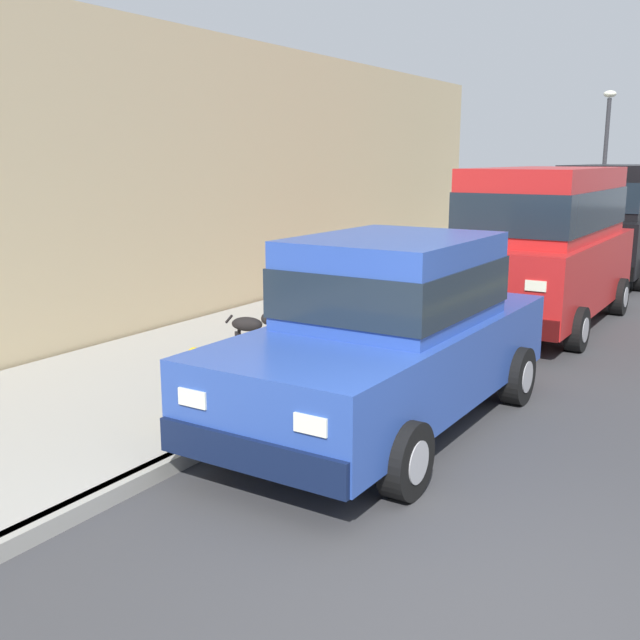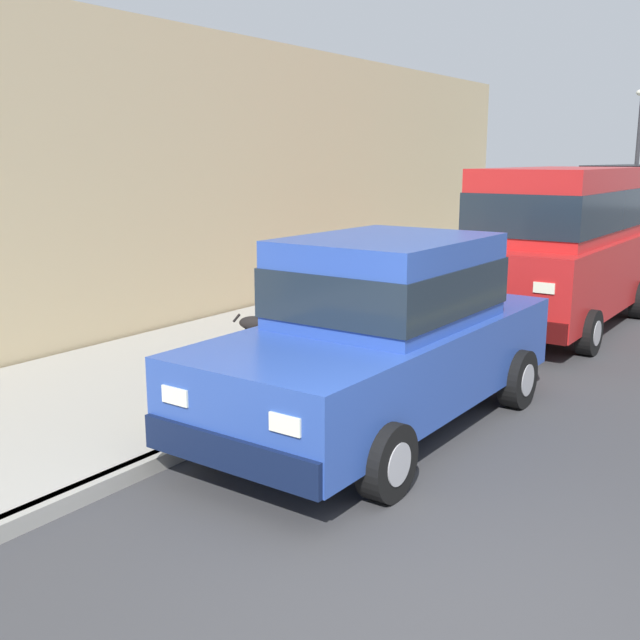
{
  "view_description": "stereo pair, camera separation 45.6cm",
  "coord_description": "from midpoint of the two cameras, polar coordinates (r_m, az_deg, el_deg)",
  "views": [
    {
      "loc": [
        1.1,
        -4.06,
        2.67
      ],
      "look_at": [
        -3.3,
        3.06,
        0.85
      ],
      "focal_mm": 41.95,
      "sensor_mm": 36.0,
      "label": 1
    },
    {
      "loc": [
        1.49,
        -3.81,
        2.67
      ],
      "look_at": [
        -3.3,
        3.06,
        0.85
      ],
      "focal_mm": 41.95,
      "sensor_mm": 36.0,
      "label": 2
    }
  ],
  "objects": [
    {
      "name": "street_lamp",
      "position": [
        23.67,
        20.43,
        12.09
      ],
      "size": [
        0.36,
        0.36,
        4.42
      ],
      "color": "#2D2D33",
      "rests_on": "sidewalk"
    },
    {
      "name": "car_blue_sedan",
      "position": [
        7.47,
        3.58,
        -0.82
      ],
      "size": [
        2.08,
        4.62,
        1.92
      ],
      "color": "#28479E",
      "rests_on": "ground"
    },
    {
      "name": "car_black_van",
      "position": [
        18.05,
        20.7,
        7.43
      ],
      "size": [
        2.15,
        4.9,
        2.52
      ],
      "color": "black",
      "rests_on": "ground"
    },
    {
      "name": "car_red_van",
      "position": [
        12.5,
        15.71,
        5.95
      ],
      "size": [
        2.15,
        4.91,
        2.52
      ],
      "color": "red",
      "rests_on": "ground"
    },
    {
      "name": "dog_black",
      "position": [
        10.38,
        -6.49,
        -0.29
      ],
      "size": [
        0.73,
        0.35,
        0.49
      ],
      "color": "black",
      "rests_on": "sidewalk"
    },
    {
      "name": "curb",
      "position": [
        6.52,
        -15.92,
        -11.76
      ],
      "size": [
        0.16,
        64.0,
        0.14
      ],
      "primitive_type": "cube",
      "color": "gray",
      "rests_on": "ground"
    },
    {
      "name": "building_facade",
      "position": [
        13.16,
        -8.02,
        10.58
      ],
      "size": [
        0.5,
        20.0,
        4.62
      ],
      "primitive_type": "cube",
      "color": "tan",
      "rests_on": "ground"
    },
    {
      "name": "ground_plane",
      "position": [
        4.93,
        12.17,
        -20.85
      ],
      "size": [
        80.0,
        80.0,
        0.0
      ],
      "primitive_type": "plane",
      "color": "#38383A"
    },
    {
      "name": "fire_hydrant",
      "position": [
        7.52,
        -11.21,
        -4.95
      ],
      "size": [
        0.34,
        0.24,
        0.72
      ],
      "color": "gold",
      "rests_on": "sidewalk"
    }
  ]
}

